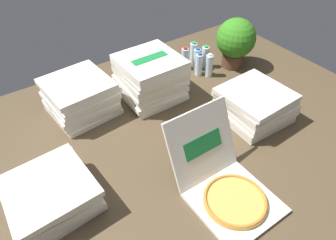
{
  "coord_description": "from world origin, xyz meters",
  "views": [
    {
      "loc": [
        -0.86,
        -1.14,
        1.46
      ],
      "look_at": [
        -0.0,
        0.1,
        0.14
      ],
      "focal_mm": 33.54,
      "sensor_mm": 36.0,
      "label": 1
    }
  ],
  "objects_px": {
    "water_bottle_1": "(185,59)",
    "pizza_stack_center_near": "(80,97)",
    "water_bottle_2": "(199,65)",
    "potted_plant": "(236,41)",
    "water_bottle_5": "(193,53)",
    "open_pizza_box": "(226,185)",
    "pizza_stack_right_mid": "(150,78)",
    "pizza_stack_right_near": "(254,105)",
    "water_bottle_0": "(197,59)",
    "water_bottle_3": "(205,57)",
    "water_bottle_4": "(209,66)",
    "pizza_stack_left_near": "(50,194)"
  },
  "relations": [
    {
      "from": "pizza_stack_center_near",
      "to": "water_bottle_2",
      "type": "relative_size",
      "value": 2.34
    },
    {
      "from": "pizza_stack_center_near",
      "to": "water_bottle_4",
      "type": "xyz_separation_m",
      "value": [
        1.06,
        -0.16,
        -0.03
      ]
    },
    {
      "from": "water_bottle_0",
      "to": "pizza_stack_right_mid",
      "type": "bearing_deg",
      "value": -169.26
    },
    {
      "from": "pizza_stack_left_near",
      "to": "water_bottle_4",
      "type": "height_order",
      "value": "water_bottle_4"
    },
    {
      "from": "water_bottle_2",
      "to": "pizza_stack_right_near",
      "type": "bearing_deg",
      "value": -93.13
    },
    {
      "from": "water_bottle_1",
      "to": "water_bottle_5",
      "type": "relative_size",
      "value": 1.0
    },
    {
      "from": "water_bottle_5",
      "to": "potted_plant",
      "type": "xyz_separation_m",
      "value": [
        0.26,
        -0.23,
        0.14
      ]
    },
    {
      "from": "water_bottle_2",
      "to": "pizza_stack_center_near",
      "type": "bearing_deg",
      "value": 174.21
    },
    {
      "from": "pizza_stack_right_mid",
      "to": "pizza_stack_left_near",
      "type": "bearing_deg",
      "value": -150.86
    },
    {
      "from": "water_bottle_3",
      "to": "water_bottle_5",
      "type": "distance_m",
      "value": 0.12
    },
    {
      "from": "pizza_stack_right_mid",
      "to": "water_bottle_2",
      "type": "xyz_separation_m",
      "value": [
        0.49,
        0.02,
        -0.07
      ]
    },
    {
      "from": "water_bottle_2",
      "to": "potted_plant",
      "type": "distance_m",
      "value": 0.37
    },
    {
      "from": "open_pizza_box",
      "to": "pizza_stack_center_near",
      "type": "height_order",
      "value": "open_pizza_box"
    },
    {
      "from": "pizza_stack_right_mid",
      "to": "water_bottle_4",
      "type": "distance_m",
      "value": 0.55
    },
    {
      "from": "open_pizza_box",
      "to": "water_bottle_3",
      "type": "height_order",
      "value": "open_pizza_box"
    },
    {
      "from": "water_bottle_4",
      "to": "water_bottle_5",
      "type": "xyz_separation_m",
      "value": [
        0.02,
        0.23,
        0.0
      ]
    },
    {
      "from": "pizza_stack_center_near",
      "to": "water_bottle_1",
      "type": "height_order",
      "value": "pizza_stack_center_near"
    },
    {
      "from": "pizza_stack_right_mid",
      "to": "water_bottle_5",
      "type": "bearing_deg",
      "value": 19.28
    },
    {
      "from": "pizza_stack_left_near",
      "to": "water_bottle_1",
      "type": "height_order",
      "value": "water_bottle_1"
    },
    {
      "from": "open_pizza_box",
      "to": "water_bottle_0",
      "type": "bearing_deg",
      "value": 58.16
    },
    {
      "from": "pizza_stack_right_near",
      "to": "water_bottle_2",
      "type": "distance_m",
      "value": 0.65
    },
    {
      "from": "water_bottle_5",
      "to": "potted_plant",
      "type": "height_order",
      "value": "potted_plant"
    },
    {
      "from": "water_bottle_1",
      "to": "open_pizza_box",
      "type": "bearing_deg",
      "value": -117.41
    },
    {
      "from": "water_bottle_0",
      "to": "water_bottle_3",
      "type": "relative_size",
      "value": 1.0
    },
    {
      "from": "potted_plant",
      "to": "water_bottle_4",
      "type": "bearing_deg",
      "value": -179.39
    },
    {
      "from": "water_bottle_1",
      "to": "water_bottle_4",
      "type": "xyz_separation_m",
      "value": [
        0.1,
        -0.2,
        0.0
      ]
    },
    {
      "from": "water_bottle_3",
      "to": "pizza_stack_center_near",
      "type": "bearing_deg",
      "value": 178.25
    },
    {
      "from": "open_pizza_box",
      "to": "water_bottle_5",
      "type": "distance_m",
      "value": 1.41
    },
    {
      "from": "water_bottle_2",
      "to": "potted_plant",
      "type": "xyz_separation_m",
      "value": [
        0.33,
        -0.06,
        0.14
      ]
    },
    {
      "from": "pizza_stack_right_near",
      "to": "water_bottle_3",
      "type": "bearing_deg",
      "value": 77.59
    },
    {
      "from": "potted_plant",
      "to": "water_bottle_3",
      "type": "bearing_deg",
      "value": 149.79
    },
    {
      "from": "water_bottle_3",
      "to": "water_bottle_1",
      "type": "bearing_deg",
      "value": 155.17
    },
    {
      "from": "potted_plant",
      "to": "water_bottle_2",
      "type": "bearing_deg",
      "value": 170.39
    },
    {
      "from": "water_bottle_3",
      "to": "water_bottle_2",
      "type": "bearing_deg",
      "value": -151.32
    },
    {
      "from": "pizza_stack_center_near",
      "to": "water_bottle_2",
      "type": "bearing_deg",
      "value": -5.79
    },
    {
      "from": "pizza_stack_center_near",
      "to": "water_bottle_3",
      "type": "distance_m",
      "value": 1.12
    },
    {
      "from": "pizza_stack_right_near",
      "to": "water_bottle_3",
      "type": "distance_m",
      "value": 0.73
    },
    {
      "from": "water_bottle_1",
      "to": "water_bottle_2",
      "type": "xyz_separation_m",
      "value": [
        0.04,
        -0.14,
        0.0
      ]
    },
    {
      "from": "water_bottle_3",
      "to": "water_bottle_4",
      "type": "height_order",
      "value": "same"
    },
    {
      "from": "water_bottle_2",
      "to": "pizza_stack_left_near",
      "type": "bearing_deg",
      "value": -158.93
    },
    {
      "from": "pizza_stack_left_near",
      "to": "water_bottle_4",
      "type": "relative_size",
      "value": 2.31
    },
    {
      "from": "water_bottle_0",
      "to": "water_bottle_3",
      "type": "distance_m",
      "value": 0.08
    },
    {
      "from": "pizza_stack_left_near",
      "to": "water_bottle_4",
      "type": "distance_m",
      "value": 1.59
    },
    {
      "from": "pizza_stack_right_near",
      "to": "water_bottle_0",
      "type": "xyz_separation_m",
      "value": [
        0.08,
        0.73,
        -0.01
      ]
    },
    {
      "from": "pizza_stack_right_mid",
      "to": "pizza_stack_right_near",
      "type": "bearing_deg",
      "value": -54.03
    },
    {
      "from": "pizza_stack_left_near",
      "to": "water_bottle_0",
      "type": "xyz_separation_m",
      "value": [
        1.49,
        0.63,
        0.0
      ]
    },
    {
      "from": "water_bottle_1",
      "to": "pizza_stack_center_near",
      "type": "bearing_deg",
      "value": -177.57
    },
    {
      "from": "pizza_stack_left_near",
      "to": "pizza_stack_right_mid",
      "type": "relative_size",
      "value": 1.03
    },
    {
      "from": "open_pizza_box",
      "to": "pizza_stack_right_near",
      "type": "relative_size",
      "value": 1.34
    },
    {
      "from": "water_bottle_0",
      "to": "potted_plant",
      "type": "bearing_deg",
      "value": -24.34
    }
  ]
}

